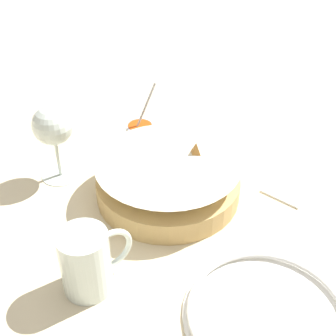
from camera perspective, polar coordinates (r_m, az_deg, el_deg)
The scene contains 7 objects.
ground_plane at distance 0.89m, azimuth -2.81°, elevation -2.86°, with size 4.00×4.00×0.00m, color beige.
food_basket at distance 0.86m, azimuth -0.01°, elevation -1.53°, with size 0.27×0.27×0.10m.
sauce_cup at distance 1.03m, azimuth -3.41°, elevation 4.45°, with size 0.08×0.06×0.13m.
wine_glass at distance 0.90m, azimuth -13.85°, elevation 4.79°, with size 0.08×0.08×0.15m.
beer_mug at distance 0.71m, azimuth -9.85°, elevation -11.38°, with size 0.12×0.07×0.11m.
side_plate at distance 0.71m, azimuth 11.93°, elevation -17.09°, with size 0.24×0.24×0.01m.
napkin at distance 0.94m, azimuth 15.28°, elevation -1.63°, with size 0.15×0.11×0.01m.
Camera 1 is at (-0.35, -0.60, 0.57)m, focal length 50.00 mm.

